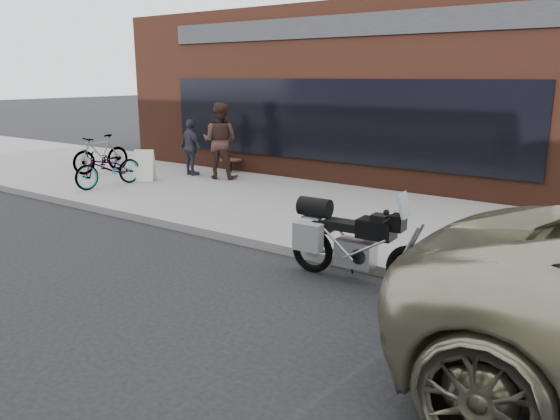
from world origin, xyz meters
name	(u,v)px	position (x,y,z in m)	size (l,w,h in m)	color
ground	(46,353)	(0.00, 0.00, 0.00)	(120.00, 120.00, 0.00)	black
near_sidewalk	(361,212)	(0.00, 7.00, 0.07)	(44.00, 6.00, 0.15)	gray
storefront	(409,93)	(-2.00, 13.98, 2.25)	(14.00, 10.07, 4.50)	#54281B
motorcycle	(349,241)	(1.53, 3.63, 0.57)	(2.10, 0.73, 1.33)	black
bicycle_front	(109,167)	(-6.02, 5.47, 0.62)	(0.62, 1.79, 0.94)	gray
bicycle_rear	(101,154)	(-7.85, 6.62, 0.67)	(0.49, 1.72, 1.03)	gray
sandwich_sign	(145,165)	(-5.91, 6.48, 0.55)	(0.66, 0.65, 0.80)	white
cafe_table	(231,160)	(-5.00, 8.80, 0.48)	(0.62, 0.62, 0.35)	black
cafe_patron_left	(220,141)	(-4.55, 7.86, 1.13)	(0.95, 0.74, 1.96)	#462C25
cafe_patron_right	(191,147)	(-5.50, 7.76, 0.90)	(0.88, 0.37, 1.50)	#3C3A49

